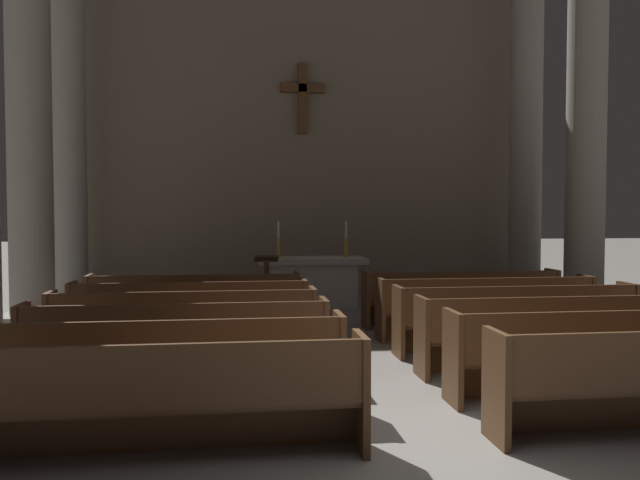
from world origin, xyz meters
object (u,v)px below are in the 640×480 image
object	(u,v)px
column_left_fourth	(68,138)
pew_right_row_4	(516,319)
candlestick_right	(346,245)
lectern	(266,287)
pew_left_row_1	(153,400)
pew_left_row_4	(185,327)
pew_right_row_5	(486,308)
pew_right_row_3	(555,334)
pew_left_row_3	(177,344)
pew_left_row_5	(191,313)
column_right_fourth	(526,144)
column_left_third	(29,121)
pew_right_row_6	(461,298)
column_right_third	(586,130)
pew_right_row_2	(607,353)
candlestick_left	(278,246)
altar	(312,280)
pew_left_row_6	(195,303)
pew_left_row_2	(167,367)

from	to	relation	value
column_left_fourth	pew_right_row_4	bearing A→B (deg)	-38.60
candlestick_right	lectern	xyz separation A→B (m)	(-1.70, -1.20, -0.70)
pew_left_row_1	pew_right_row_4	distance (m)	5.51
pew_left_row_4	pew_right_row_5	distance (m)	4.57
pew_right_row_3	pew_right_row_5	xyz separation A→B (m)	(0.00, 2.18, 0.00)
pew_left_row_3	pew_left_row_5	world-z (taller)	same
pew_left_row_4	column_right_fourth	world-z (taller)	column_right_fourth
pew_right_row_3	column_right_fourth	world-z (taller)	column_right_fourth
pew_left_row_4	pew_left_row_5	xyz separation A→B (m)	(0.00, 1.09, 0.00)
column_left_third	pew_left_row_5	bearing A→B (deg)	-37.13
column_left_fourth	pew_right_row_6	bearing A→B (deg)	-26.44
column_left_third	column_right_third	bearing A→B (deg)	0.00
pew_left_row_4	pew_right_row_6	bearing A→B (deg)	26.11
pew_left_row_4	lectern	world-z (taller)	lectern
column_left_fourth	candlestick_right	xyz separation A→B (m)	(5.71, -0.93, -2.23)
pew_right_row_2	candlestick_left	world-z (taller)	candlestick_left
column_right_third	column_right_fourth	world-z (taller)	same
pew_right_row_6	column_right_third	bearing A→B (deg)	20.18
column_left_third	candlestick_left	xyz separation A→B (m)	(4.31, 1.64, -2.23)
column_left_fourth	altar	distance (m)	5.89
pew_left_row_5	pew_left_row_6	distance (m)	1.09
pew_right_row_2	pew_right_row_4	xyz separation A→B (m)	(0.00, 2.18, 0.00)
pew_right_row_3	pew_left_row_2	bearing A→B (deg)	-166.23
pew_right_row_6	column_left_fourth	xyz separation A→B (m)	(-7.23, 3.60, 3.00)
pew_left_row_4	column_right_fourth	size ratio (longest dim) A/B	0.47
pew_left_row_1	candlestick_left	world-z (taller)	candlestick_left
pew_left_row_5	pew_left_row_3	bearing A→B (deg)	-90.00
pew_right_row_5	column_right_fourth	size ratio (longest dim) A/B	0.47
pew_right_row_2	altar	distance (m)	7.36
pew_left_row_1	pew_right_row_5	world-z (taller)	same
pew_right_row_4	pew_right_row_5	xyz separation A→B (m)	(0.00, 1.09, 0.00)
pew_left_row_1	pew_left_row_6	bearing A→B (deg)	90.00
column_left_fourth	candlestick_left	bearing A→B (deg)	-12.15
pew_left_row_2	column_right_third	size ratio (longest dim) A/B	0.47
pew_left_row_5	lectern	xyz separation A→B (m)	(1.22, 2.56, 0.07)
pew_right_row_4	altar	world-z (taller)	altar
pew_left_row_5	lectern	bearing A→B (deg)	64.57
pew_left_row_4	column_right_third	xyz separation A→B (m)	(7.23, 3.20, 3.00)
pew_right_row_6	candlestick_left	world-z (taller)	candlestick_left
pew_left_row_5	pew_left_row_6	world-z (taller)	same
pew_right_row_4	column_right_third	xyz separation A→B (m)	(2.79, 3.20, 3.00)
candlestick_left	lectern	xyz separation A→B (m)	(-0.30, -1.20, -0.70)
pew_left_row_3	pew_right_row_4	world-z (taller)	same
column_left_third	pew_right_row_6	bearing A→B (deg)	-8.08
pew_right_row_5	pew_left_row_3	bearing A→B (deg)	-153.89
pew_left_row_1	altar	distance (m)	8.40
pew_left_row_2	candlestick_right	xyz separation A→B (m)	(2.92, 7.02, 0.77)
pew_right_row_4	column_right_fourth	bearing A→B (deg)	64.19
pew_right_row_3	candlestick_right	xyz separation A→B (m)	(-1.52, 5.93, 0.77)
lectern	candlestick_right	bearing A→B (deg)	35.15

